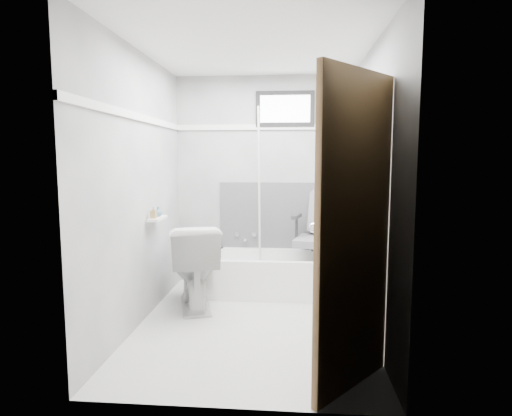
# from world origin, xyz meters

# --- Properties ---
(floor) EXTENTS (2.60, 2.60, 0.00)m
(floor) POSITION_xyz_m (0.00, 0.00, 0.00)
(floor) COLOR silver
(floor) RESTS_ON ground
(ceiling) EXTENTS (2.60, 2.60, 0.00)m
(ceiling) POSITION_xyz_m (0.00, 0.00, 2.40)
(ceiling) COLOR silver
(ceiling) RESTS_ON floor
(wall_back) EXTENTS (2.00, 0.02, 2.40)m
(wall_back) POSITION_xyz_m (0.00, 1.30, 1.20)
(wall_back) COLOR gray
(wall_back) RESTS_ON floor
(wall_front) EXTENTS (2.00, 0.02, 2.40)m
(wall_front) POSITION_xyz_m (0.00, -1.30, 1.20)
(wall_front) COLOR gray
(wall_front) RESTS_ON floor
(wall_left) EXTENTS (0.02, 2.60, 2.40)m
(wall_left) POSITION_xyz_m (-1.00, 0.00, 1.20)
(wall_left) COLOR gray
(wall_left) RESTS_ON floor
(wall_right) EXTENTS (0.02, 2.60, 2.40)m
(wall_right) POSITION_xyz_m (1.00, 0.00, 1.20)
(wall_right) COLOR gray
(wall_right) RESTS_ON floor
(bathtub) EXTENTS (1.50, 0.70, 0.42)m
(bathtub) POSITION_xyz_m (0.21, 0.93, 0.21)
(bathtub) COLOR white
(bathtub) RESTS_ON floor
(office_chair) EXTENTS (0.74, 0.74, 1.05)m
(office_chair) POSITION_xyz_m (0.65, 0.98, 0.65)
(office_chair) COLOR slate
(office_chair) RESTS_ON bathtub
(toilet) EXTENTS (0.69, 0.94, 0.82)m
(toilet) POSITION_xyz_m (-0.62, 0.41, 0.41)
(toilet) COLOR white
(toilet) RESTS_ON floor
(door) EXTENTS (0.78, 0.78, 2.00)m
(door) POSITION_xyz_m (0.98, -1.28, 1.00)
(door) COLOR brown
(door) RESTS_ON floor
(window) EXTENTS (0.66, 0.04, 0.40)m
(window) POSITION_xyz_m (0.25, 1.29, 2.02)
(window) COLOR black
(window) RESTS_ON wall_back
(backerboard) EXTENTS (1.50, 0.02, 0.78)m
(backerboard) POSITION_xyz_m (0.25, 1.29, 0.80)
(backerboard) COLOR #4C4C4F
(backerboard) RESTS_ON wall_back
(trim_back) EXTENTS (2.00, 0.02, 0.06)m
(trim_back) POSITION_xyz_m (0.00, 1.29, 1.82)
(trim_back) COLOR white
(trim_back) RESTS_ON wall_back
(trim_left) EXTENTS (0.02, 2.60, 0.06)m
(trim_left) POSITION_xyz_m (-0.99, 0.00, 1.82)
(trim_left) COLOR white
(trim_left) RESTS_ON wall_left
(pole) EXTENTS (0.02, 0.31, 1.93)m
(pole) POSITION_xyz_m (-0.02, 1.06, 1.05)
(pole) COLOR silver
(pole) RESTS_ON bathtub
(shelf) EXTENTS (0.10, 0.32, 0.02)m
(shelf) POSITION_xyz_m (-0.93, 0.27, 0.90)
(shelf) COLOR white
(shelf) RESTS_ON wall_left
(soap_bottle_a) EXTENTS (0.06, 0.06, 0.11)m
(soap_bottle_a) POSITION_xyz_m (-0.94, 0.19, 0.97)
(soap_bottle_a) COLOR #95784A
(soap_bottle_a) RESTS_ON shelf
(soap_bottle_b) EXTENTS (0.10, 0.10, 0.10)m
(soap_bottle_b) POSITION_xyz_m (-0.94, 0.33, 0.96)
(soap_bottle_b) COLOR slate
(soap_bottle_b) RESTS_ON shelf
(faucet) EXTENTS (0.26, 0.10, 0.16)m
(faucet) POSITION_xyz_m (-0.20, 1.27, 0.55)
(faucet) COLOR silver
(faucet) RESTS_ON wall_back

